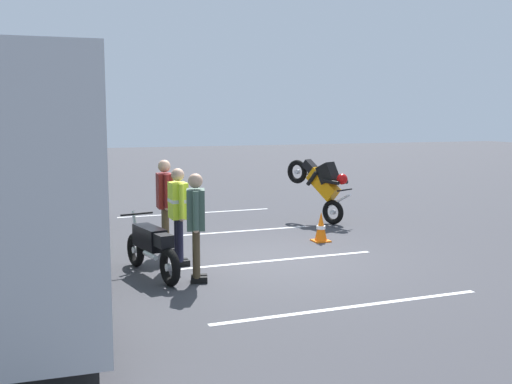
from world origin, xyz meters
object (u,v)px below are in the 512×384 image
at_px(tour_bus, 3,176).
at_px(spectator_far_left, 196,218).
at_px(traffic_cone, 321,227).
at_px(stunt_motorcycle, 322,183).
at_px(spectator_left, 178,208).
at_px(parked_motorcycle_silver, 152,247).
at_px(spectator_centre, 165,198).

bearing_deg(tour_bus, spectator_far_left, -119.43).
bearing_deg(traffic_cone, stunt_motorcycle, -26.33).
bearing_deg(spectator_left, parked_motorcycle_silver, 132.81).
relative_size(spectator_far_left, parked_motorcycle_silver, 0.85).
bearing_deg(spectator_far_left, traffic_cone, -56.58).
bearing_deg(parked_motorcycle_silver, spectator_far_left, -135.28).
height_order(spectator_centre, parked_motorcycle_silver, spectator_centre).
height_order(spectator_left, parked_motorcycle_silver, spectator_left).
xyz_separation_m(spectator_far_left, spectator_left, (1.14, 0.02, -0.00)).
distance_m(spectator_far_left, parked_motorcycle_silver, 1.02).
bearing_deg(spectator_centre, traffic_cone, -90.71).
relative_size(tour_bus, traffic_cone, 17.93).
xyz_separation_m(spectator_centre, traffic_cone, (-0.04, -3.28, -0.77)).
height_order(tour_bus, parked_motorcycle_silver, tour_bus).
height_order(tour_bus, spectator_left, tour_bus).
bearing_deg(traffic_cone, spectator_centre, 89.29).
bearing_deg(spectator_far_left, stunt_motorcycle, -45.49).
bearing_deg(tour_bus, stunt_motorcycle, -70.02).
bearing_deg(parked_motorcycle_silver, traffic_cone, -68.26).
relative_size(stunt_motorcycle, traffic_cone, 2.97).
xyz_separation_m(spectator_centre, stunt_motorcycle, (2.00, -4.29, -0.09)).
distance_m(tour_bus, traffic_cone, 6.25).
distance_m(spectator_centre, traffic_cone, 3.37).
xyz_separation_m(tour_bus, spectator_left, (-0.46, -2.82, -0.61)).
bearing_deg(stunt_motorcycle, parked_motorcycle_silver, 126.36).
bearing_deg(traffic_cone, tour_bus, 95.05).
height_order(spectator_left, stunt_motorcycle, spectator_left).
relative_size(spectator_left, traffic_cone, 2.74).
height_order(tour_bus, stunt_motorcycle, tour_bus).
height_order(spectator_centre, stunt_motorcycle, spectator_centre).
distance_m(tour_bus, spectator_centre, 2.91).
height_order(tour_bus, spectator_far_left, tour_bus).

